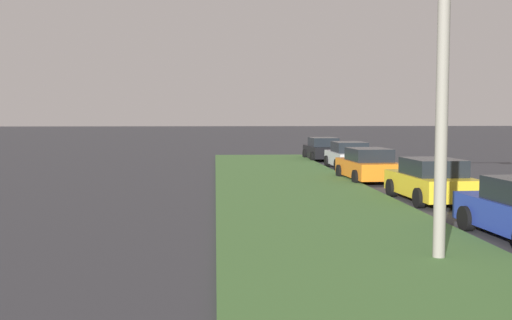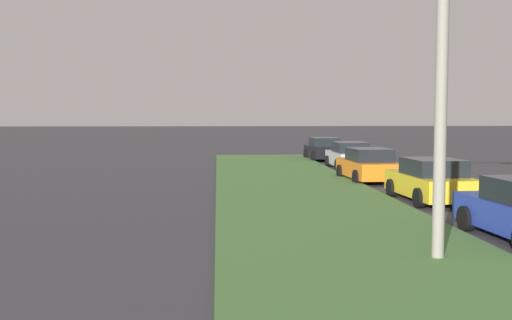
# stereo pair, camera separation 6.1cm
# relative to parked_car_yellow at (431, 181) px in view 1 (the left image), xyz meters

# --- Properties ---
(grass_median) EXTENTS (60.00, 6.00, 0.12)m
(grass_median) POSITION_rel_parked_car_yellow_xyz_m (-7.09, 4.22, -0.66)
(grass_median) COLOR #477238
(grass_median) RESTS_ON ground
(parked_car_yellow) EXTENTS (4.38, 2.17, 1.47)m
(parked_car_yellow) POSITION_rel_parked_car_yellow_xyz_m (0.00, 0.00, 0.00)
(parked_car_yellow) COLOR gold
(parked_car_yellow) RESTS_ON ground
(parked_car_orange) EXTENTS (4.39, 2.20, 1.47)m
(parked_car_orange) POSITION_rel_parked_car_yellow_xyz_m (6.39, 0.56, 0.00)
(parked_car_orange) COLOR orange
(parked_car_orange) RESTS_ON ground
(parked_car_silver) EXTENTS (4.32, 2.05, 1.47)m
(parked_car_silver) POSITION_rel_parked_car_yellow_xyz_m (12.61, 0.07, 0.00)
(parked_car_silver) COLOR #B2B5BA
(parked_car_silver) RESTS_ON ground
(parked_car_black) EXTENTS (4.36, 2.13, 1.47)m
(parked_car_black) POSITION_rel_parked_car_yellow_xyz_m (18.91, 0.38, 0.00)
(parked_car_black) COLOR black
(parked_car_black) RESTS_ON ground
(streetlight) EXTENTS (0.39, 2.87, 7.50)m
(streetlight) POSITION_rel_parked_car_yellow_xyz_m (-8.48, 2.46, 3.67)
(streetlight) COLOR gray
(streetlight) RESTS_ON ground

